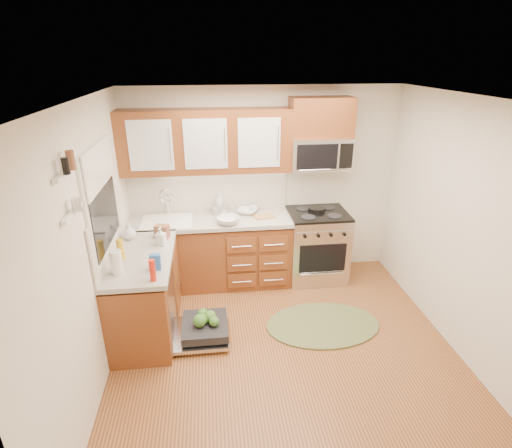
{
  "coord_description": "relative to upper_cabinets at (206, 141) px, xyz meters",
  "views": [
    {
      "loc": [
        -0.69,
        -3.25,
        2.83
      ],
      "look_at": [
        -0.2,
        0.85,
        1.08
      ],
      "focal_mm": 28.0,
      "sensor_mm": 36.0,
      "label": 1
    }
  ],
  "objects": [
    {
      "name": "paper_towel_roll",
      "position": [
        -0.88,
        -1.4,
        -0.83
      ],
      "size": [
        0.14,
        0.14,
        0.23
      ],
      "primitive_type": "cylinder",
      "rotation": [
        0.0,
        0.0,
        -0.34
      ],
      "color": "white",
      "rests_on": "countertop_left"
    },
    {
      "name": "canister",
      "position": [
        0.18,
        -0.15,
        -0.87
      ],
      "size": [
        0.12,
        0.12,
        0.15
      ],
      "primitive_type": "cylinder",
      "rotation": [
        0.0,
        0.0,
        0.35
      ],
      "color": "silver",
      "rests_on": "countertop_back"
    },
    {
      "name": "shelf_upper",
      "position": [
        -0.99,
        -1.92,
        0.17
      ],
      "size": [
        0.04,
        0.4,
        0.03
      ],
      "primitive_type": "cube",
      "color": "white",
      "rests_on": "ground"
    },
    {
      "name": "ceiling",
      "position": [
        0.73,
        -1.57,
        0.62
      ],
      "size": [
        3.5,
        3.5,
        0.0
      ],
      "primitive_type": "plane",
      "rotation": [
        3.14,
        0.0,
        0.0
      ],
      "color": "white",
      "rests_on": "ground"
    },
    {
      "name": "wall_front",
      "position": [
        0.73,
        -3.33,
        -0.62
      ],
      "size": [
        3.5,
        0.04,
        2.5
      ],
      "primitive_type": "cube",
      "color": "silver",
      "rests_on": "ground"
    },
    {
      "name": "floor",
      "position": [
        0.73,
        -1.57,
        -1.88
      ],
      "size": [
        3.5,
        3.5,
        0.0
      ],
      "primitive_type": "plane",
      "color": "#5E2F1B",
      "rests_on": "ground"
    },
    {
      "name": "countertop_left",
      "position": [
        -0.71,
        -1.05,
        -0.97
      ],
      "size": [
        0.64,
        1.27,
        0.05
      ],
      "primitive_type": "cube",
      "color": "#A39F95",
      "rests_on": "base_cabinet_left"
    },
    {
      "name": "skillet",
      "position": [
        1.4,
        -0.07,
        -0.9
      ],
      "size": [
        0.26,
        0.26,
        0.04
      ],
      "primitive_type": "cylinder",
      "rotation": [
        0.0,
        0.0,
        0.16
      ],
      "color": "black",
      "rests_on": "range"
    },
    {
      "name": "wall_left",
      "position": [
        -1.02,
        -1.57,
        -0.62
      ],
      "size": [
        0.04,
        3.5,
        2.5
      ],
      "primitive_type": "cube",
      "color": "silver",
      "rests_on": "ground"
    },
    {
      "name": "wall_back",
      "position": [
        0.73,
        0.18,
        -0.62
      ],
      "size": [
        3.5,
        0.04,
        2.5
      ],
      "primitive_type": "cube",
      "color": "silver",
      "rests_on": "ground"
    },
    {
      "name": "range",
      "position": [
        1.41,
        -0.15,
        -1.4
      ],
      "size": [
        0.76,
        0.64,
        0.95
      ],
      "primitive_type": null,
      "color": "silver",
      "rests_on": "ground"
    },
    {
      "name": "cup",
      "position": [
        0.59,
        0.07,
        -0.9
      ],
      "size": [
        0.16,
        0.16,
        0.1
      ],
      "primitive_type": "imported",
      "rotation": [
        0.0,
        0.0,
        0.24
      ],
      "color": "#999999",
      "rests_on": "countertop_back"
    },
    {
      "name": "base_cabinet_left",
      "position": [
        -0.72,
        -1.05,
        -1.45
      ],
      "size": [
        0.6,
        1.25,
        0.85
      ],
      "primitive_type": "cube",
      "color": "brown",
      "rests_on": "ground"
    },
    {
      "name": "backsplash_left",
      "position": [
        -1.01,
        -1.05,
        -0.67
      ],
      "size": [
        0.02,
        1.25,
        0.57
      ],
      "primitive_type": "cube",
      "color": "beige",
      "rests_on": "ground"
    },
    {
      "name": "bowl_b",
      "position": [
        0.22,
        -0.32,
        -0.91
      ],
      "size": [
        0.32,
        0.32,
        0.09
      ],
      "primitive_type": "imported",
      "rotation": [
        0.0,
        0.0,
        0.17
      ],
      "color": "#999999",
      "rests_on": "countertop_back"
    },
    {
      "name": "soap_bottle_c",
      "position": [
        -0.9,
        -0.63,
        -0.86
      ],
      "size": [
        0.19,
        0.19,
        0.19
      ],
      "primitive_type": "imported",
      "rotation": [
        0.0,
        0.0,
        -0.37
      ],
      "color": "#999999",
      "rests_on": "countertop_left"
    },
    {
      "name": "sink",
      "position": [
        -0.52,
        -0.16,
        -1.07
      ],
      "size": [
        0.62,
        0.5,
        0.26
      ],
      "primitive_type": null,
      "color": "white",
      "rests_on": "ground"
    },
    {
      "name": "window",
      "position": [
        -1.01,
        -1.07,
        -0.32
      ],
      "size": [
        0.03,
        1.05,
        1.05
      ],
      "primitive_type": null,
      "color": "white",
      "rests_on": "ground"
    },
    {
      "name": "soap_bottle_a",
      "position": [
        0.14,
        0.1,
        -0.81
      ],
      "size": [
        0.13,
        0.13,
        0.27
      ],
      "primitive_type": "imported",
      "rotation": [
        0.0,
        0.0,
        -0.27
      ],
      "color": "#999999",
      "rests_on": "countertop_back"
    },
    {
      "name": "shelf_lower",
      "position": [
        -0.99,
        -1.92,
        -0.12
      ],
      "size": [
        0.04,
        0.4,
        0.03
      ],
      "primitive_type": "cube",
      "color": "white",
      "rests_on": "ground"
    },
    {
      "name": "bowl_a",
      "position": [
        0.49,
        -0.01,
        -0.92
      ],
      "size": [
        0.31,
        0.31,
        0.06
      ],
      "primitive_type": "imported",
      "rotation": [
        0.0,
        0.0,
        -0.3
      ],
      "color": "#999999",
      "rests_on": "countertop_back"
    },
    {
      "name": "rug",
      "position": [
        1.23,
        -1.22,
        -1.86
      ],
      "size": [
        1.31,
        0.86,
        0.02
      ],
      "primitive_type": null,
      "rotation": [
        0.0,
        0.0,
        0.02
      ],
      "color": "olive",
      "rests_on": "ground"
    },
    {
      "name": "countertop_back",
      "position": [
        0.0,
        -0.14,
        -0.97
      ],
      "size": [
        2.07,
        0.64,
        0.05
      ],
      "primitive_type": "cube",
      "color": "#A39F95",
      "rests_on": "base_cabinet_back"
    },
    {
      "name": "window_blind",
      "position": [
        -0.98,
        -1.07,
        0.0
      ],
      "size": [
        0.02,
        0.96,
        0.4
      ],
      "primitive_type": "cube",
      "color": "white",
      "rests_on": "ground"
    },
    {
      "name": "backsplash_back",
      "position": [
        0.0,
        0.16,
        -0.67
      ],
      "size": [
        2.05,
        0.02,
        0.57
      ],
      "primitive_type": "cube",
      "color": "beige",
      "rests_on": "ground"
    },
    {
      "name": "soap_bottle_b",
      "position": [
        -0.52,
        -0.82,
        -0.85
      ],
      "size": [
        0.11,
        0.12,
        0.2
      ],
      "primitive_type": "imported",
      "rotation": [
        0.0,
        0.0,
        -0.32
      ],
      "color": "#999999",
      "rests_on": "countertop_left"
    },
    {
      "name": "base_cabinet_back",
      "position": [
        0.0,
        -0.12,
        -1.45
      ],
      "size": [
        2.05,
        0.6,
        0.85
      ],
      "primitive_type": "cube",
      "color": "brown",
      "rests_on": "ground"
    },
    {
      "name": "microwave",
      "position": [
        1.41,
        -0.02,
        -0.18
      ],
      "size": [
        0.76,
        0.38,
        0.4
      ],
      "primitive_type": null,
      "color": "silver",
      "rests_on": "ground"
    },
    {
      "name": "cutting_board",
      "position": [
        0.69,
        -0.16,
        -0.94
      ],
      "size": [
        0.28,
        0.22,
        0.02
      ],
      "primitive_type": "cube",
      "rotation": [
        0.0,
        0.0,
        0.24
      ],
      "color": "#A87D4D",
      "rests_on": "countertop_back"
    },
    {
      "name": "upper_cabinets",
      "position": [
        0.0,
        0.0,
        0.0
      ],
      "size": [
        2.05,
        0.35,
        0.75
      ],
      "primitive_type": null,
      "color": "brown",
      "rests_on": "ground"
    },
    {
      "name": "stock_pot",
      "position": [
        0.14,
        0.03,
        -0.89
      ],
      "size": [
        0.23,
        0.23,
        0.13
      ],
      "primitive_type": "cylinder",
      "rotation": [
        0.0,
        0.0,
        -0.11
      ],
      "color": "silver",
      "rests_on": "countertop_back"
    },
    {
      "name": "red_bottle",
      "position": [
        -0.52,
        -1.57,
        -0.84
      ],
      "size": [
        0.07,
        0.07,
        0.21
      ],
      "primitive_type": "cylinder",
      "rotation": [
        0.0,
        0.0,
        -0.36
      ],
      "color": "red",
      "rests_on": "countertop_left"
    },
    {
      "name": "blue_carton",
      "position": [
        -0.52,
        -1.37,
        -0.87
      ],
      "size": [
        0.1,
        0.06,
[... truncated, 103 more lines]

